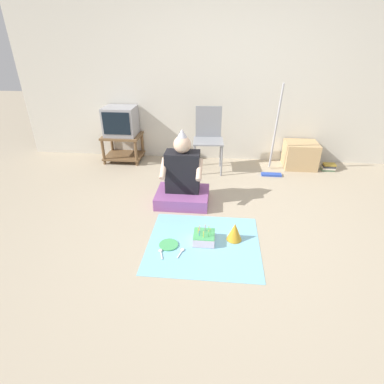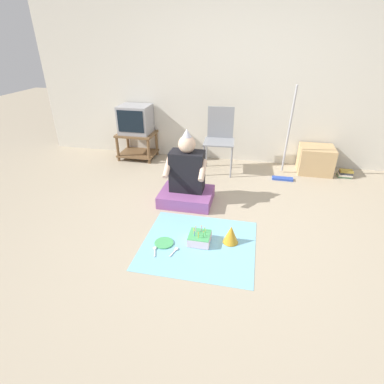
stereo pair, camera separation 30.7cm
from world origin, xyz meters
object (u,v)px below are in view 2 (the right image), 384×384
(person_seated, at_px, (187,180))
(folding_chair, at_px, (220,135))
(tv, at_px, (136,119))
(dust_mop, at_px, (286,153))
(book_pile, at_px, (345,174))
(party_hat_blue, at_px, (231,234))
(cardboard_box_stack, at_px, (315,160))
(paper_plate, at_px, (164,243))
(birthday_cake, at_px, (200,238))

(person_seated, bearing_deg, folding_chair, 76.54)
(tv, distance_m, dust_mop, 2.29)
(book_pile, distance_m, party_hat_blue, 2.34)
(cardboard_box_stack, xyz_separation_m, book_pile, (0.41, -0.09, -0.14))
(tv, bearing_deg, dust_mop, -7.97)
(folding_chair, height_order, book_pile, folding_chair)
(dust_mop, bearing_deg, book_pile, 13.57)
(party_hat_blue, distance_m, paper_plate, 0.65)
(folding_chair, relative_size, person_seated, 1.02)
(folding_chair, height_order, paper_plate, folding_chair)
(cardboard_box_stack, xyz_separation_m, birthday_cake, (-1.31, -2.00, -0.14))
(tv, bearing_deg, folding_chair, -9.19)
(person_seated, bearing_deg, tv, 131.36)
(birthday_cake, distance_m, paper_plate, 0.35)
(book_pile, height_order, party_hat_blue, party_hat_blue)
(tv, relative_size, book_pile, 2.47)
(book_pile, xyz_separation_m, person_seated, (-2.03, -1.13, 0.23))
(tv, distance_m, birthday_cake, 2.52)
(tv, distance_m, paper_plate, 2.44)
(dust_mop, relative_size, party_hat_blue, 6.99)
(tv, height_order, birthday_cake, tv)
(folding_chair, xyz_separation_m, cardboard_box_stack, (1.37, 0.20, -0.33))
(folding_chair, xyz_separation_m, dust_mop, (0.92, -0.10, -0.15))
(tv, bearing_deg, paper_plate, -63.21)
(paper_plate, bearing_deg, tv, 116.79)
(folding_chair, bearing_deg, person_seated, -103.46)
(dust_mop, distance_m, book_pile, 0.94)
(person_seated, height_order, party_hat_blue, person_seated)
(cardboard_box_stack, bearing_deg, paper_plate, -128.17)
(dust_mop, bearing_deg, cardboard_box_stack, 33.56)
(person_seated, distance_m, birthday_cake, 0.86)
(dust_mop, height_order, book_pile, dust_mop)
(cardboard_box_stack, distance_m, birthday_cake, 2.40)
(dust_mop, xyz_separation_m, party_hat_blue, (-0.57, -1.64, -0.27))
(party_hat_blue, bearing_deg, person_seated, 129.80)
(dust_mop, xyz_separation_m, book_pile, (0.86, 0.21, -0.32))
(person_seated, distance_m, paper_plate, 0.91)
(cardboard_box_stack, bearing_deg, book_pile, -12.71)
(cardboard_box_stack, height_order, party_hat_blue, cardboard_box_stack)
(dust_mop, distance_m, person_seated, 1.49)
(folding_chair, height_order, cardboard_box_stack, folding_chair)
(person_seated, height_order, birthday_cake, person_seated)
(dust_mop, bearing_deg, paper_plate, -123.63)
(folding_chair, relative_size, cardboard_box_stack, 1.93)
(book_pile, xyz_separation_m, birthday_cake, (-1.72, -1.91, 0.00))
(tv, relative_size, dust_mop, 0.37)
(tv, distance_m, book_pile, 3.17)
(folding_chair, bearing_deg, cardboard_box_stack, 8.33)
(cardboard_box_stack, distance_m, party_hat_blue, 2.19)
(book_pile, bearing_deg, birthday_cake, -132.06)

